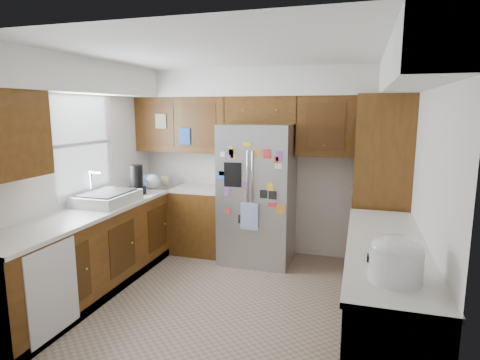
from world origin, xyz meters
name	(u,v)px	position (x,y,z in m)	size (l,w,h in m)	color
floor	(229,299)	(0.00, 0.00, 0.00)	(3.60, 3.60, 0.00)	tan
room_shell	(229,125)	(-0.11, 0.36, 1.82)	(3.64, 3.24, 2.52)	silver
left_counter_run	(117,247)	(-1.36, 0.03, 0.43)	(1.36, 3.20, 0.92)	#43290C
right_counter_run	(384,302)	(1.50, -0.47, 0.42)	(0.63, 2.25, 0.92)	#43290C
pantry	(380,188)	(1.50, 1.15, 1.07)	(0.60, 0.90, 2.15)	#43290C
fridge	(258,194)	(0.00, 1.20, 0.90)	(0.90, 0.79, 1.80)	#9D9DA2
bridge_cabinet	(263,110)	(0.00, 1.43, 1.98)	(0.96, 0.34, 0.35)	#43290C
fridge_top_items	(267,87)	(0.06, 1.41, 2.27)	(0.82, 0.32, 0.26)	#133D9B
sink_assembly	(107,198)	(-1.50, 0.10, 0.99)	(0.52, 0.70, 0.37)	silver
left_counter_clutter	(144,181)	(-1.45, 0.85, 1.05)	(0.32, 0.92, 0.38)	black
rice_cooker	(396,258)	(1.50, -1.20, 1.07)	(0.34, 0.33, 0.29)	white
paper_towel	(399,256)	(1.53, -1.10, 1.05)	(0.11, 0.11, 0.26)	white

